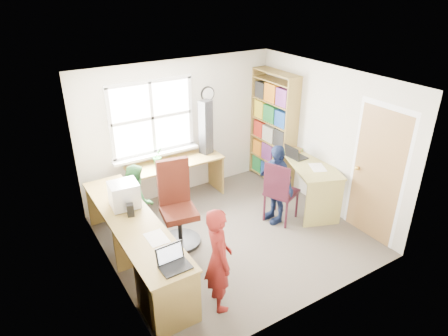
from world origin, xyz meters
name	(u,v)px	position (x,y,z in m)	size (l,w,h in m)	color
room	(230,161)	(0.01, 0.10, 1.22)	(3.64, 3.44, 2.44)	#474038
l_desk	(159,249)	(-1.31, -0.28, 0.46)	(2.38, 2.95, 0.75)	olive
right_desk	(309,174)	(1.60, 0.11, 0.59)	(1.11, 1.54, 0.81)	tan
bookshelf	(273,131)	(1.65, 1.19, 1.00)	(0.30, 1.02, 2.10)	olive
swivel_chair	(177,209)	(-0.75, 0.33, 0.55)	(0.69, 0.69, 1.28)	black
wooden_chair	(280,190)	(0.84, -0.05, 0.57)	(0.60, 0.60, 1.05)	#39131E
crt_monitor	(124,195)	(-1.46, 0.45, 0.94)	(0.40, 0.36, 0.37)	#BBBBC0
laptop_left	(173,261)	(-1.43, -1.00, 0.80)	(0.33, 0.28, 0.22)	black
laptop_right	(295,155)	(1.49, 0.37, 0.86)	(0.29, 0.35, 0.23)	black
speaker_a	(130,210)	(-1.48, 0.20, 0.84)	(0.11, 0.11, 0.18)	black
speaker_b	(115,192)	(-1.50, 0.78, 0.83)	(0.09, 0.09, 0.17)	black
cd_tower	(206,127)	(0.38, 1.47, 1.23)	(0.23, 0.22, 0.96)	black
game_box	(292,150)	(1.63, 0.60, 0.84)	(0.33, 0.33, 0.05)	red
paper_a	(157,238)	(-1.39, -0.44, 0.75)	(0.23, 0.33, 0.00)	white
paper_b	(318,167)	(1.55, -0.12, 0.81)	(0.34, 0.38, 0.00)	white
potted_plant	(158,156)	(-0.54, 1.45, 0.91)	(0.18, 0.14, 0.32)	#317B38
person_red	(218,259)	(-0.91, -1.09, 0.67)	(0.49, 0.32, 1.34)	maroon
person_green	(138,200)	(-1.17, 0.82, 0.58)	(0.56, 0.44, 1.16)	#2B6B30
person_navy	(276,184)	(0.82, 0.02, 0.66)	(0.77, 0.32, 1.31)	#152143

